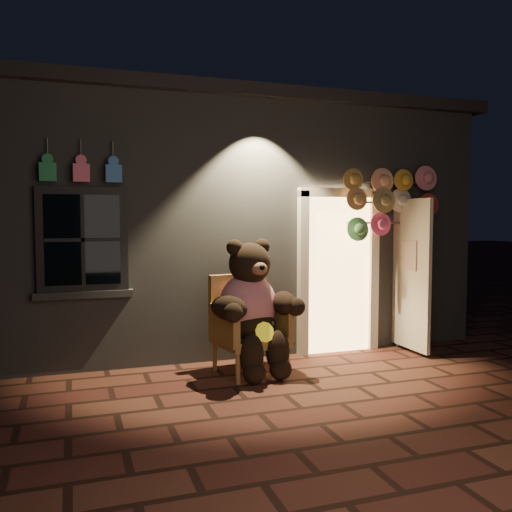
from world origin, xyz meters
name	(u,v)px	position (x,y,z in m)	size (l,w,h in m)	color
ground	(285,395)	(0.00, 0.00, 0.00)	(60.00, 60.00, 0.00)	#582F21
shop_building	(197,222)	(0.00, 3.99, 1.74)	(7.30, 5.95, 3.51)	slate
wicker_armchair	(247,324)	(-0.11, 0.94, 0.56)	(0.88, 0.82, 1.13)	#9A673B
teddy_bear	(252,308)	(-0.09, 0.79, 0.78)	(1.11, 0.95, 1.55)	red
hat_rack	(388,200)	(1.98, 1.28, 2.03)	(1.40, 0.22, 2.48)	#59595E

